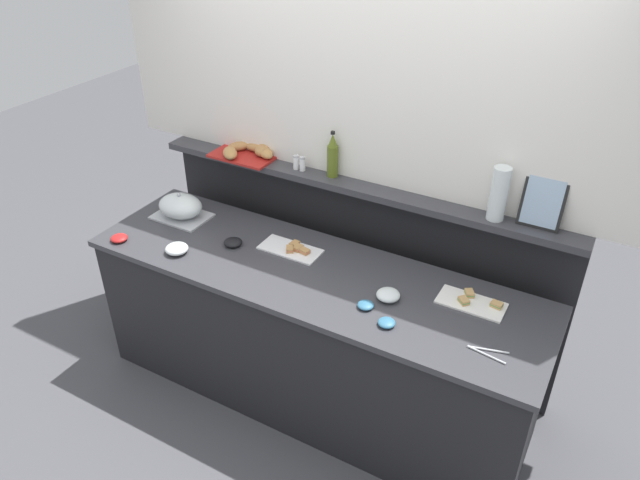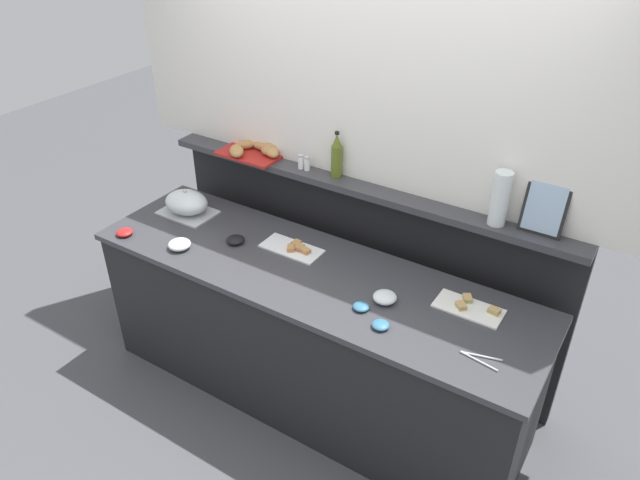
% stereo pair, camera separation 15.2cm
% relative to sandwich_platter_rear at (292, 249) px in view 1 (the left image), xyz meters
% --- Properties ---
extents(ground_plane, '(12.00, 12.00, 0.00)m').
position_rel_sandwich_platter_rear_xyz_m(ground_plane, '(0.20, 0.48, -0.93)').
color(ground_plane, '#4C4C51').
extents(buffet_counter, '(2.58, 0.75, 0.92)m').
position_rel_sandwich_platter_rear_xyz_m(buffet_counter, '(0.20, -0.12, -0.47)').
color(buffet_counter, black).
rests_on(buffet_counter, ground_plane).
extents(back_ledge_unit, '(2.60, 0.22, 1.24)m').
position_rel_sandwich_platter_rear_xyz_m(back_ledge_unit, '(0.20, 0.43, -0.28)').
color(back_ledge_unit, black).
rests_on(back_ledge_unit, ground_plane).
extents(upper_wall_panel, '(3.20, 0.08, 1.36)m').
position_rel_sandwich_platter_rear_xyz_m(upper_wall_panel, '(0.20, 0.45, 0.99)').
color(upper_wall_panel, white).
rests_on(upper_wall_panel, back_ledge_unit).
extents(sandwich_platter_rear, '(0.36, 0.17, 0.04)m').
position_rel_sandwich_platter_rear_xyz_m(sandwich_platter_rear, '(0.00, 0.00, 0.00)').
color(sandwich_platter_rear, white).
rests_on(sandwich_platter_rear, buffet_counter).
extents(sandwich_platter_front, '(0.34, 0.17, 0.04)m').
position_rel_sandwich_platter_rear_xyz_m(sandwich_platter_front, '(1.04, 0.03, -0.00)').
color(sandwich_platter_front, white).
rests_on(sandwich_platter_front, buffet_counter).
extents(serving_cloche, '(0.34, 0.24, 0.17)m').
position_rel_sandwich_platter_rear_xyz_m(serving_cloche, '(-0.79, -0.02, 0.06)').
color(serving_cloche, '#B7BABF').
rests_on(serving_cloche, buffet_counter).
extents(glass_bowl_large, '(0.13, 0.13, 0.05)m').
position_rel_sandwich_platter_rear_xyz_m(glass_bowl_large, '(-0.56, -0.34, 0.01)').
color(glass_bowl_large, silver).
rests_on(glass_bowl_large, buffet_counter).
extents(glass_bowl_medium, '(0.12, 0.12, 0.05)m').
position_rel_sandwich_platter_rear_xyz_m(glass_bowl_medium, '(0.66, -0.14, 0.01)').
color(glass_bowl_medium, silver).
rests_on(glass_bowl_medium, buffet_counter).
extents(condiment_bowl_red, '(0.08, 0.08, 0.03)m').
position_rel_sandwich_platter_rear_xyz_m(condiment_bowl_red, '(0.73, -0.33, 0.00)').
color(condiment_bowl_red, teal).
rests_on(condiment_bowl_red, buffet_counter).
extents(condiment_bowl_cream, '(0.08, 0.08, 0.03)m').
position_rel_sandwich_platter_rear_xyz_m(condiment_bowl_cream, '(0.59, -0.26, 0.00)').
color(condiment_bowl_cream, teal).
rests_on(condiment_bowl_cream, buffet_counter).
extents(condiment_bowl_teal, '(0.11, 0.11, 0.04)m').
position_rel_sandwich_platter_rear_xyz_m(condiment_bowl_teal, '(-0.33, -0.12, 0.01)').
color(condiment_bowl_teal, black).
rests_on(condiment_bowl_teal, buffet_counter).
extents(condiment_bowl_dark, '(0.10, 0.10, 0.03)m').
position_rel_sandwich_platter_rear_xyz_m(condiment_bowl_dark, '(-0.93, -0.40, 0.01)').
color(condiment_bowl_dark, red).
rests_on(condiment_bowl_dark, buffet_counter).
extents(serving_tongs, '(0.19, 0.08, 0.01)m').
position_rel_sandwich_platter_rear_xyz_m(serving_tongs, '(1.20, -0.29, -0.01)').
color(serving_tongs, '#B7BABF').
rests_on(serving_tongs, buffet_counter).
extents(olive_oil_bottle, '(0.06, 0.06, 0.28)m').
position_rel_sandwich_platter_rear_xyz_m(olive_oil_bottle, '(0.05, 0.38, 0.44)').
color(olive_oil_bottle, '#56661E').
rests_on(olive_oil_bottle, back_ledge_unit).
extents(salt_shaker, '(0.03, 0.03, 0.09)m').
position_rel_sandwich_platter_rear_xyz_m(salt_shaker, '(-0.18, 0.35, 0.35)').
color(salt_shaker, white).
rests_on(salt_shaker, back_ledge_unit).
extents(pepper_shaker, '(0.03, 0.03, 0.09)m').
position_rel_sandwich_platter_rear_xyz_m(pepper_shaker, '(-0.14, 0.35, 0.35)').
color(pepper_shaker, white).
rests_on(pepper_shaker, back_ledge_unit).
extents(bread_basket, '(0.43, 0.30, 0.08)m').
position_rel_sandwich_platter_rear_xyz_m(bread_basket, '(-0.52, 0.36, 0.34)').
color(bread_basket, '#B2231E').
rests_on(bread_basket, back_ledge_unit).
extents(framed_picture, '(0.21, 0.08, 0.27)m').
position_rel_sandwich_platter_rear_xyz_m(framed_picture, '(1.22, 0.39, 0.44)').
color(framed_picture, black).
rests_on(framed_picture, back_ledge_unit).
extents(water_carafe, '(0.09, 0.09, 0.29)m').
position_rel_sandwich_platter_rear_xyz_m(water_carafe, '(1.01, 0.35, 0.46)').
color(water_carafe, silver).
rests_on(water_carafe, back_ledge_unit).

